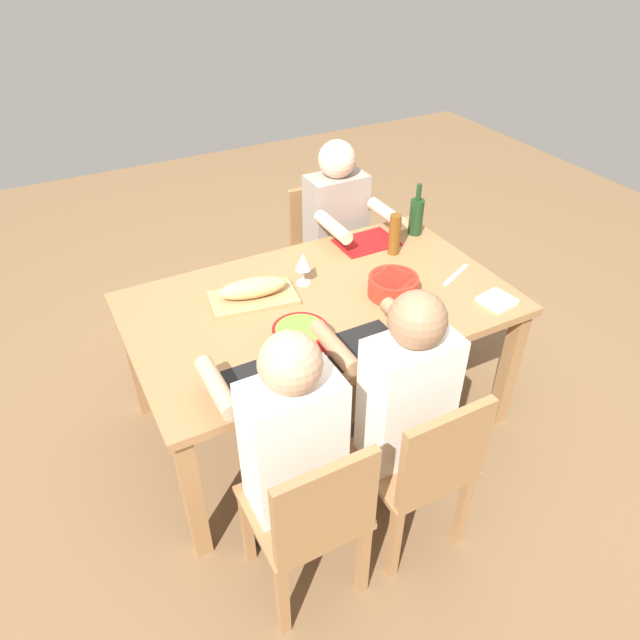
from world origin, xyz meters
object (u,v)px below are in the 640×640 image
object	(u,v)px
diner_far_right	(288,441)
serving_bowl_salad	(300,337)
chair_near_left	(324,246)
beer_bottle	(395,234)
dining_table	(320,314)
diner_near_left	(339,227)
wine_glass	(303,263)
napkin_stack	(497,300)
chair_far_right	(312,516)
serving_bowl_fruit	(393,285)
bread_loaf	(253,288)
cutting_board	(253,298)
wine_bottle	(416,216)
chair_far_center	(423,466)
diner_far_center	(401,396)

from	to	relation	value
diner_far_right	serving_bowl_salad	world-z (taller)	diner_far_right
chair_near_left	beer_bottle	distance (m)	0.74
dining_table	diner_far_right	xyz separation A→B (m)	(0.48, 0.67, 0.03)
diner_near_left	dining_table	bearing A→B (deg)	54.21
beer_bottle	wine_glass	bearing A→B (deg)	4.34
chair_near_left	diner_far_right	distance (m)	1.82
chair_near_left	napkin_stack	world-z (taller)	chair_near_left
chair_far_right	serving_bowl_fruit	distance (m)	1.14
bread_loaf	beer_bottle	xyz separation A→B (m)	(-0.82, -0.06, 0.04)
diner_far_right	cutting_board	distance (m)	0.85
chair_near_left	wine_bottle	distance (m)	0.70
dining_table	wine_glass	xyz separation A→B (m)	(-0.00, -0.17, 0.19)
bread_loaf	wine_glass	distance (m)	0.28
serving_bowl_fruit	bread_loaf	bearing A→B (deg)	-24.26
chair_far_center	diner_far_center	world-z (taller)	diner_far_center
beer_bottle	chair_near_left	bearing A→B (deg)	-84.12
chair_near_left	bread_loaf	world-z (taller)	same
serving_bowl_fruit	chair_near_left	bearing A→B (deg)	-99.17
bread_loaf	wine_bottle	distance (m)	1.06
serving_bowl_salad	wine_bottle	xyz separation A→B (m)	(-1.01, -0.61, 0.05)
chair_far_right	diner_far_right	world-z (taller)	diner_far_right
bread_loaf	napkin_stack	xyz separation A→B (m)	(-0.99, 0.55, -0.05)
napkin_stack	chair_far_right	bearing A→B (deg)	20.81
dining_table	wine_bottle	bearing A→B (deg)	-156.36
chair_near_left	diner_far_right	bearing A→B (deg)	57.62
diner_far_right	wine_glass	distance (m)	0.98
diner_near_left	chair_far_center	bearing A→B (deg)	72.41
cutting_board	wine_glass	size ratio (longest dim) A/B	2.41
chair_far_right	diner_far_right	bearing A→B (deg)	-90.00
beer_bottle	serving_bowl_fruit	bearing A→B (deg)	55.85
beer_bottle	napkin_stack	bearing A→B (deg)	105.52
diner_near_left	serving_bowl_salad	xyz separation A→B (m)	(0.72, 0.94, 0.10)
chair_far_right	beer_bottle	xyz separation A→B (m)	(-1.03, -1.07, 0.37)
chair_far_center	diner_far_center	xyz separation A→B (m)	(-0.00, -0.18, 0.21)
chair_near_left	wine_glass	distance (m)	0.92
diner_far_right	wine_bottle	size ratio (longest dim) A/B	4.14
chair_far_center	bread_loaf	bearing A→B (deg)	-75.03
wine_bottle	napkin_stack	bearing A→B (deg)	85.48
diner_near_left	serving_bowl_salad	world-z (taller)	diner_near_left
chair_far_right	serving_bowl_salad	distance (m)	0.71
chair_far_center	beer_bottle	bearing A→B (deg)	-117.24
dining_table	chair_far_center	distance (m)	0.87
chair_far_right	serving_bowl_fruit	xyz separation A→B (m)	(-0.81, -0.74, 0.31)
diner_far_right	diner_far_center	bearing A→B (deg)	180.00
serving_bowl_salad	chair_far_center	bearing A→B (deg)	111.91
diner_near_left	bread_loaf	bearing A→B (deg)	34.43
diner_near_left	wine_bottle	distance (m)	0.47
chair_near_left	wine_bottle	size ratio (longest dim) A/B	2.93
diner_near_left	beer_bottle	bearing A→B (deg)	98.21
dining_table	cutting_board	size ratio (longest dim) A/B	4.40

